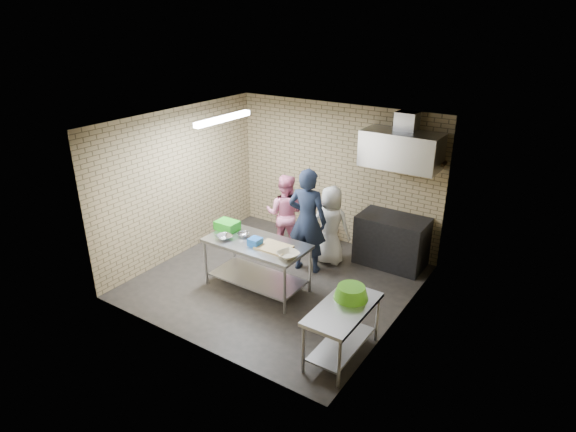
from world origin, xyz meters
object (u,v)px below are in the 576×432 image
object	(u,v)px
woman_white	(331,225)
bottle_green	(431,156)
side_counter	(342,332)
blue_tub	(255,242)
green_basin	(351,292)
man_navy	(307,221)
green_crate	(227,225)
stove	(392,241)
woman_pink	(285,214)
prep_table	(257,265)

from	to	relation	value
woman_white	bottle_green	bearing A→B (deg)	-156.49
side_counter	blue_tub	distance (m)	2.07
green_basin	man_navy	distance (m)	2.18
green_crate	woman_white	xyz separation A→B (m)	(1.25, 1.33, -0.19)
stove	green_crate	distance (m)	2.92
green_crate	man_navy	size ratio (longest dim) A/B	0.20
bottle_green	woman_white	size ratio (longest dim) A/B	0.10
blue_tub	woman_white	distance (m)	1.63
bottle_green	woman_pink	size ratio (longest dim) A/B	0.10
prep_table	green_basin	bearing A→B (deg)	-14.92
stove	woman_white	world-z (taller)	woman_white
stove	woman_pink	xyz separation A→B (m)	(-1.88, -0.60, 0.30)
prep_table	bottle_green	xyz separation A→B (m)	(1.94, 2.23, 1.60)
green_crate	prep_table	bearing A→B (deg)	-9.73
green_crate	blue_tub	world-z (taller)	green_crate
side_counter	blue_tub	size ratio (longest dim) A/B	6.49
green_basin	woman_pink	world-z (taller)	woman_pink
woman_white	stove	bearing A→B (deg)	-155.98
woman_pink	woman_white	xyz separation A→B (m)	(0.93, 0.06, -0.03)
bottle_green	woman_white	distance (m)	2.06
blue_tub	green_basin	bearing A→B (deg)	-12.42
prep_table	green_basin	world-z (taller)	green_basin
prep_table	side_counter	distance (m)	2.09
green_basin	bottle_green	xyz separation A→B (m)	(0.02, 2.74, 1.18)
green_basin	bottle_green	bearing A→B (deg)	89.58
green_crate	woman_white	distance (m)	1.83
man_navy	woman_white	size ratio (longest dim) A/B	1.29
bottle_green	blue_tub	bearing A→B (deg)	-129.15
stove	bottle_green	bearing A→B (deg)	28.07
stove	man_navy	size ratio (longest dim) A/B	0.65
stove	blue_tub	bearing A→B (deg)	-124.69
side_counter	man_navy	bearing A→B (deg)	132.51
side_counter	woman_white	size ratio (longest dim) A/B	0.83
green_crate	green_basin	distance (m)	2.70
stove	green_crate	size ratio (longest dim) A/B	3.24
prep_table	blue_tub	distance (m)	0.49
side_counter	green_basin	size ratio (longest dim) A/B	2.61
green_basin	green_crate	bearing A→B (deg)	166.44
blue_tub	woman_white	bearing A→B (deg)	72.19
green_basin	bottle_green	distance (m)	2.98
blue_tub	bottle_green	distance (m)	3.20
blue_tub	green_basin	size ratio (longest dim) A/B	0.40
green_crate	bottle_green	distance (m)	3.56
side_counter	man_navy	xyz separation A→B (m)	(-1.60, 1.75, 0.55)
side_counter	stove	size ratio (longest dim) A/B	1.00
side_counter	stove	world-z (taller)	stove
blue_tub	man_navy	distance (m)	1.12
side_counter	man_navy	distance (m)	2.43
prep_table	woman_white	xyz separation A→B (m)	(0.55, 1.45, 0.30)
man_navy	woman_pink	world-z (taller)	man_navy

